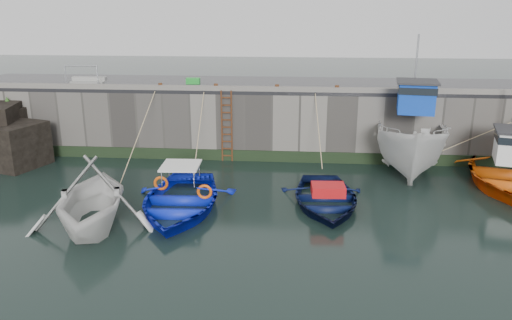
# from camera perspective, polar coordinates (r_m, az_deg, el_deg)

# --- Properties ---
(ground) EXTENTS (120.00, 120.00, 0.00)m
(ground) POSITION_cam_1_polar(r_m,az_deg,el_deg) (13.34, -0.68, -12.87)
(ground) COLOR black
(ground) RESTS_ON ground
(quay_back) EXTENTS (30.00, 5.00, 3.00)m
(quay_back) POSITION_cam_1_polar(r_m,az_deg,el_deg) (24.58, 2.13, 4.91)
(quay_back) COLOR slate
(quay_back) RESTS_ON ground
(road_back) EXTENTS (30.00, 5.00, 0.16)m
(road_back) POSITION_cam_1_polar(r_m,az_deg,el_deg) (24.30, 2.17, 8.56)
(road_back) COLOR black
(road_back) RESTS_ON quay_back
(kerb_back) EXTENTS (30.00, 0.30, 0.20)m
(kerb_back) POSITION_cam_1_polar(r_m,az_deg,el_deg) (21.95, 1.87, 8.13)
(kerb_back) COLOR slate
(kerb_back) RESTS_ON road_back
(algae_back) EXTENTS (30.00, 0.08, 0.50)m
(algae_back) POSITION_cam_1_polar(r_m,az_deg,el_deg) (22.43, 1.77, 0.43)
(algae_back) COLOR black
(algae_back) RESTS_ON ground
(ladder) EXTENTS (0.51, 0.08, 3.20)m
(ladder) POSITION_cam_1_polar(r_m,az_deg,el_deg) (22.23, -3.37, 3.84)
(ladder) COLOR #3F1E0F
(ladder) RESTS_ON ground
(boat_near_white) EXTENTS (5.15, 5.65, 2.56)m
(boat_near_white) POSITION_cam_1_polar(r_m,az_deg,el_deg) (16.80, -18.03, -7.18)
(boat_near_white) COLOR silver
(boat_near_white) RESTS_ON ground
(boat_near_white_rope) EXTENTS (0.04, 5.60, 3.10)m
(boat_near_white_rope) POSITION_cam_1_polar(r_m,az_deg,el_deg) (21.14, -12.95, -1.76)
(boat_near_white_rope) COLOR tan
(boat_near_white_rope) RESTS_ON ground
(boat_near_blue) EXTENTS (4.10, 5.57, 1.12)m
(boat_near_blue) POSITION_cam_1_polar(r_m,az_deg,el_deg) (17.52, -8.70, -5.49)
(boat_near_blue) COLOR #0D21C8
(boat_near_blue) RESTS_ON ground
(boat_near_blue_rope) EXTENTS (0.04, 4.20, 3.10)m
(boat_near_blue_rope) POSITION_cam_1_polar(r_m,az_deg,el_deg) (21.32, -6.16, -1.26)
(boat_near_blue_rope) COLOR tan
(boat_near_blue_rope) RESTS_ON ground
(boat_near_navy) EXTENTS (3.57, 4.83, 0.96)m
(boat_near_navy) POSITION_cam_1_polar(r_m,az_deg,el_deg) (17.85, 7.85, -5.01)
(boat_near_navy) COLOR #091238
(boat_near_navy) RESTS_ON ground
(boat_near_navy_rope) EXTENTS (0.04, 3.59, 3.10)m
(boat_near_navy_rope) POSITION_cam_1_polar(r_m,az_deg,el_deg) (21.36, 7.40, -1.27)
(boat_near_navy_rope) COLOR tan
(boat_near_navy_rope) RESTS_ON ground
(boat_far_white) EXTENTS (4.01, 7.95, 5.93)m
(boat_far_white) POSITION_cam_1_polar(r_m,az_deg,el_deg) (22.18, 17.30, 2.09)
(boat_far_white) COLOR silver
(boat_far_white) RESTS_ON ground
(boat_far_orange) EXTENTS (6.37, 7.74, 4.40)m
(boat_far_orange) POSITION_cam_1_polar(r_m,az_deg,el_deg) (21.97, 27.00, -1.30)
(boat_far_orange) COLOR #DA520B
(boat_far_orange) RESTS_ON ground
(fish_crate) EXTENTS (0.67, 0.39, 0.27)m
(fish_crate) POSITION_cam_1_polar(r_m,az_deg,el_deg) (24.38, -7.20, 8.98)
(fish_crate) COLOR green
(fish_crate) RESTS_ON road_back
(railing) EXTENTS (1.60, 1.05, 1.00)m
(railing) POSITION_cam_1_polar(r_m,az_deg,el_deg) (25.03, -18.65, 8.59)
(railing) COLOR #A5A8AD
(railing) RESTS_ON road_back
(bollard_a) EXTENTS (0.18, 0.18, 0.28)m
(bollard_a) POSITION_cam_1_polar(r_m,az_deg,el_deg) (22.85, -10.86, 8.29)
(bollard_a) COLOR #3F1E0F
(bollard_a) RESTS_ON road_back
(bollard_b) EXTENTS (0.18, 0.18, 0.28)m
(bollard_b) POSITION_cam_1_polar(r_m,az_deg,el_deg) (22.31, -4.60, 8.33)
(bollard_b) COLOR #3F1E0F
(bollard_b) RESTS_ON road_back
(bollard_c) EXTENTS (0.18, 0.18, 0.28)m
(bollard_c) POSITION_cam_1_polar(r_m,az_deg,el_deg) (22.03, 2.41, 8.26)
(bollard_c) COLOR #3F1E0F
(bollard_c) RESTS_ON road_back
(bollard_d) EXTENTS (0.18, 0.18, 0.28)m
(bollard_d) POSITION_cam_1_polar(r_m,az_deg,el_deg) (22.08, 9.24, 8.07)
(bollard_d) COLOR #3F1E0F
(bollard_d) RESTS_ON road_back
(bollard_e) EXTENTS (0.18, 0.18, 0.28)m
(bollard_e) POSITION_cam_1_polar(r_m,az_deg,el_deg) (22.55, 17.44, 7.70)
(bollard_e) COLOR #3F1E0F
(bollard_e) RESTS_ON road_back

